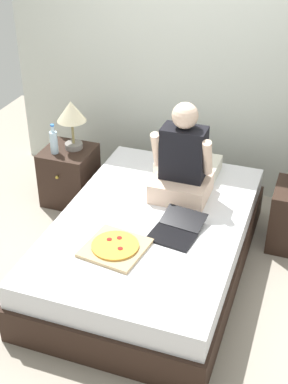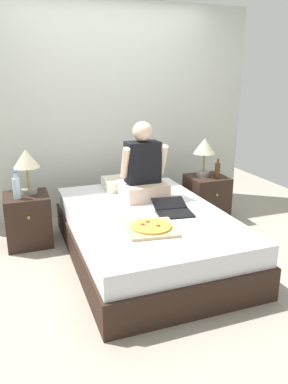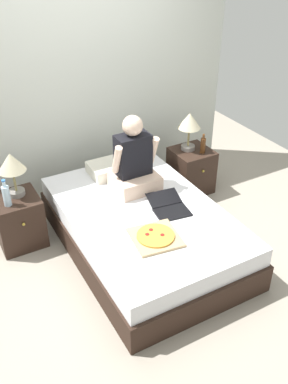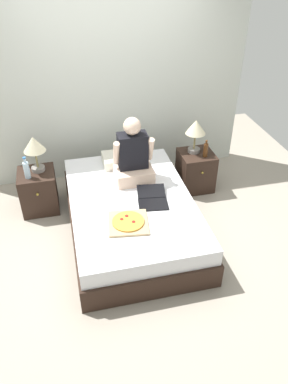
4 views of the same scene
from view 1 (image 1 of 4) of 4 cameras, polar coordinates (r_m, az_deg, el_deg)
ground_plane at (r=4.28m, az=0.76°, el=-8.01°), size 5.71×5.71×0.00m
wall_back at (r=4.89m, az=6.44°, el=13.90°), size 3.71×0.12×2.50m
bed at (r=4.13m, az=0.78°, el=-5.57°), size 1.39×2.13×0.46m
nightstand_left at (r=4.99m, az=-7.93°, el=1.79°), size 0.44×0.47×0.53m
lamp_on_left_nightstand at (r=4.75m, az=-7.75°, el=8.17°), size 0.26×0.26×0.45m
water_bottle at (r=4.78m, az=-9.60°, el=5.33°), size 0.07×0.07×0.28m
pillow at (r=4.59m, az=4.74°, el=2.85°), size 0.52×0.34×0.12m
person_seated at (r=4.14m, az=4.13°, el=3.06°), size 0.47×0.40×0.78m
laptop at (r=3.84m, az=3.39°, el=-4.17°), size 0.37×0.45×0.07m
pizza_box at (r=3.69m, az=-3.09°, el=-5.90°), size 0.45×0.45×0.05m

